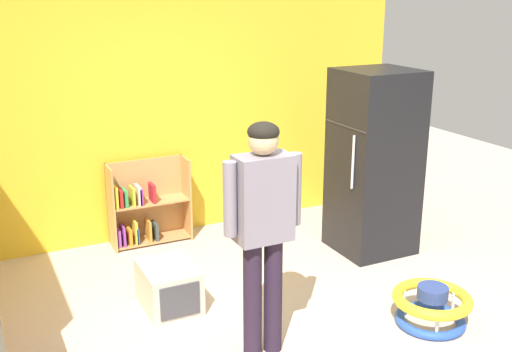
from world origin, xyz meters
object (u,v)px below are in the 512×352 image
baby_walker (431,306)px  standing_person (263,220)px  refrigerator (374,162)px  pet_carrier (169,286)px  bookshelf (144,208)px

baby_walker → standing_person: bearing=170.0°
refrigerator → pet_carrier: 2.30m
standing_person → baby_walker: bearing=-10.0°
refrigerator → pet_carrier: size_ratio=3.22×
standing_person → baby_walker: size_ratio=2.78×
refrigerator → standing_person: bearing=-146.6°
refrigerator → baby_walker: refrigerator is taller
bookshelf → refrigerator: bearing=-29.9°
standing_person → pet_carrier: 1.30m
refrigerator → standing_person: (-1.78, -1.18, 0.12)m
standing_person → baby_walker: 1.60m
refrigerator → standing_person: size_ratio=1.06×
pet_carrier → refrigerator: bearing=6.8°
bookshelf → pet_carrier: 1.42m
bookshelf → pet_carrier: size_ratio=1.54×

